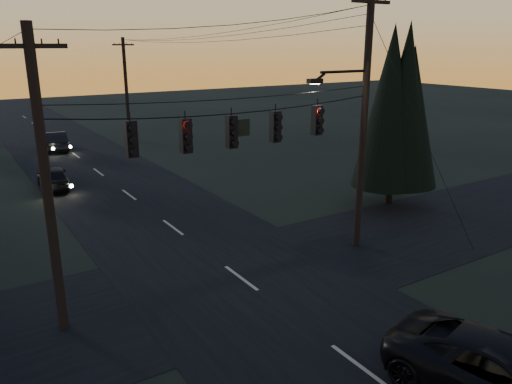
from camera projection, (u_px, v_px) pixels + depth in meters
main_road at (142, 204)px, 25.70m from camera, size 8.00×120.00×0.02m
cross_road at (241, 278)px, 17.61m from camera, size 60.00×7.00×0.02m
utility_pole_right at (356, 246)px, 20.44m from camera, size 5.00×0.30×10.00m
utility_pole_left at (64, 328)px, 14.53m from camera, size 1.80×0.30×8.50m
utility_pole_far_r at (130, 140)px, 43.10m from camera, size 1.80×0.30×8.50m
span_signal_assembly at (233, 130)px, 15.98m from camera, size 11.50×0.44×1.52m
evergreen_right at (395, 111)px, 24.57m from camera, size 3.86×3.86×8.41m
suv_near at (506, 375)px, 11.28m from camera, size 3.67×5.80×1.49m
sedan_oncoming_a at (53, 178)px, 28.35m from camera, size 1.91×3.98×1.31m
sedan_oncoming_b at (55, 141)px, 38.71m from camera, size 1.92×4.47×1.43m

